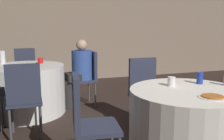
{
  "coord_description": "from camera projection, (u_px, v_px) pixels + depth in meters",
  "views": [
    {
      "loc": [
        -1.26,
        -2.06,
        1.34
      ],
      "look_at": [
        -0.38,
        0.61,
        0.86
      ],
      "focal_mm": 40.0,
      "sensor_mm": 36.0,
      "label": 1
    }
  ],
  "objects": [
    {
      "name": "wall_back",
      "position": [
        82.0,
        25.0,
        6.26
      ],
      "size": [
        16.0,
        0.06,
        2.8
      ],
      "color": "gray",
      "rests_on": "ground_plane"
    },
    {
      "name": "chair_far_east",
      "position": [
        88.0,
        73.0,
        4.26
      ],
      "size": [
        0.44,
        0.44,
        0.94
      ],
      "rotation": [
        0.0,
        0.0,
        -4.62
      ],
      "color": "#2D3347",
      "rests_on": "ground_plane"
    },
    {
      "name": "table_near",
      "position": [
        186.0,
        128.0,
        2.42
      ],
      "size": [
        1.11,
        1.11,
        0.76
      ],
      "color": "white",
      "rests_on": "ground_plane"
    },
    {
      "name": "chair_far_north",
      "position": [
        25.0,
        68.0,
        4.8
      ],
      "size": [
        0.41,
        0.41,
        0.94
      ],
      "rotation": [
        0.0,
        0.0,
        -3.13
      ],
      "color": "#2D3347",
      "rests_on": "ground_plane"
    },
    {
      "name": "pizza_plate_near",
      "position": [
        213.0,
        97.0,
        2.09
      ],
      "size": [
        0.24,
        0.24,
        0.02
      ],
      "color": "white",
      "rests_on": "table_near"
    },
    {
      "name": "cup_far",
      "position": [
        40.0,
        61.0,
        4.06
      ],
      "size": [
        0.08,
        0.08,
        0.09
      ],
      "color": "red",
      "rests_on": "table_far"
    },
    {
      "name": "table_far",
      "position": [
        26.0,
        89.0,
        3.9
      ],
      "size": [
        1.18,
        1.18,
        0.76
      ],
      "color": "white",
      "rests_on": "ground_plane"
    },
    {
      "name": "chair_far_south",
      "position": [
        24.0,
        94.0,
        2.92
      ],
      "size": [
        0.4,
        0.41,
        0.94
      ],
      "rotation": [
        0.0,
        0.0,
        -0.01
      ],
      "color": "#2D3347",
      "rests_on": "ground_plane"
    },
    {
      "name": "chair_near_west",
      "position": [
        86.0,
        117.0,
        2.2
      ],
      "size": [
        0.45,
        0.45,
        0.94
      ],
      "rotation": [
        0.0,
        0.0,
        -1.7
      ],
      "color": "#2D3347",
      "rests_on": "ground_plane"
    },
    {
      "name": "bottle_far",
      "position": [
        2.0,
        57.0,
        3.98
      ],
      "size": [
        0.09,
        0.09,
        0.21
      ],
      "color": "white",
      "rests_on": "table_far"
    },
    {
      "name": "soda_can_blue",
      "position": [
        200.0,
        78.0,
        2.6
      ],
      "size": [
        0.07,
        0.07,
        0.12
      ],
      "color": "#1E38A5",
      "rests_on": "table_near"
    },
    {
      "name": "chair_near_north",
      "position": [
        145.0,
        87.0,
        3.3
      ],
      "size": [
        0.41,
        0.41,
        0.94
      ],
      "rotation": [
        0.0,
        0.0,
        -3.16
      ],
      "color": "#2D3347",
      "rests_on": "ground_plane"
    },
    {
      "name": "cup_near",
      "position": [
        171.0,
        82.0,
        2.49
      ],
      "size": [
        0.08,
        0.08,
        0.09
      ],
      "color": "white",
      "rests_on": "table_near"
    },
    {
      "name": "person_blue_shirt",
      "position": [
        78.0,
        73.0,
        4.19
      ],
      "size": [
        0.51,
        0.36,
        1.14
      ],
      "rotation": [
        0.0,
        0.0,
        -4.62
      ],
      "color": "#282828",
      "rests_on": "ground_plane"
    }
  ]
}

